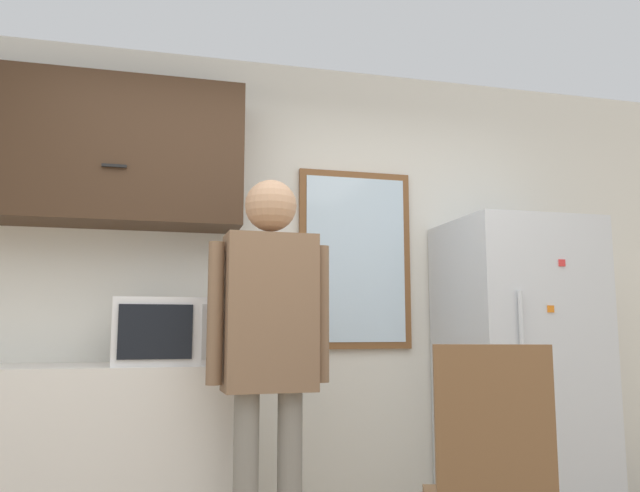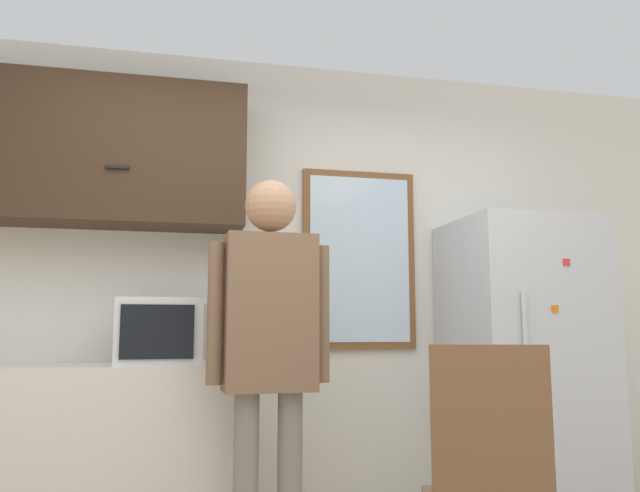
# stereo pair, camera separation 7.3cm
# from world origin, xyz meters

# --- Properties ---
(back_wall) EXTENTS (6.00, 0.06, 2.70)m
(back_wall) POSITION_xyz_m (0.00, 1.89, 1.35)
(back_wall) COLOR silver
(back_wall) RESTS_ON ground_plane
(counter) EXTENTS (2.01, 0.58, 0.93)m
(counter) POSITION_xyz_m (-1.19, 1.57, 0.47)
(counter) COLOR silver
(counter) RESTS_ON ground_plane
(upper_cabinets) EXTENTS (2.01, 0.36, 0.78)m
(upper_cabinets) POSITION_xyz_m (-1.19, 1.69, 2.04)
(upper_cabinets) COLOR #3D2819
(microwave) EXTENTS (0.48, 0.41, 0.32)m
(microwave) POSITION_xyz_m (-0.57, 1.50, 1.09)
(microwave) COLOR white
(microwave) RESTS_ON counter
(person) EXTENTS (0.55, 0.24, 1.78)m
(person) POSITION_xyz_m (-0.12, 1.06, 1.09)
(person) COLOR gray
(person) RESTS_ON ground_plane
(refrigerator) EXTENTS (0.75, 0.74, 1.72)m
(refrigerator) POSITION_xyz_m (1.38, 1.50, 0.86)
(refrigerator) COLOR silver
(refrigerator) RESTS_ON ground_plane
(chair) EXTENTS (0.56, 0.56, 1.05)m
(chair) POSITION_xyz_m (0.57, 0.40, 0.57)
(chair) COLOR brown
(chair) RESTS_ON ground_plane
(window) EXTENTS (0.69, 0.05, 1.06)m
(window) POSITION_xyz_m (0.53, 1.85, 1.52)
(window) COLOR brown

